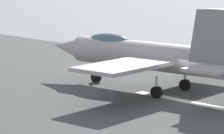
{
  "coord_description": "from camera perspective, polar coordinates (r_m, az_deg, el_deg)",
  "views": [
    {
      "loc": [
        -23.46,
        28.88,
        8.16
      ],
      "look_at": [
        3.26,
        3.55,
        2.2
      ],
      "focal_mm": 100.48,
      "sensor_mm": 36.0,
      "label": 1
    }
  ],
  "objects": [
    {
      "name": "marker_cone_mid",
      "position": [
        52.96,
        7.76,
        0.55
      ],
      "size": [
        0.44,
        0.44,
        0.55
      ],
      "primitive_type": "cone",
      "color": "orange",
      "rests_on": "ground"
    },
    {
      "name": "runway_strip",
      "position": [
        38.08,
        7.3,
        -3.24
      ],
      "size": [
        240.0,
        26.0,
        0.02
      ],
      "color": "#404341",
      "rests_on": "ground"
    },
    {
      "name": "ground_plane",
      "position": [
        38.09,
        7.28,
        -3.25
      ],
      "size": [
        400.0,
        400.0,
        0.0
      ],
      "primitive_type": "plane",
      "color": "slate"
    },
    {
      "name": "fighter_jet",
      "position": [
        41.03,
        3.44,
        1.12
      ],
      "size": [
        16.59,
        14.12,
        5.6
      ],
      "color": "#969295",
      "rests_on": "ground"
    }
  ]
}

